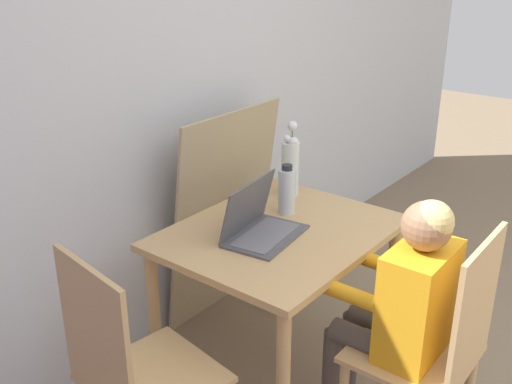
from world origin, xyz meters
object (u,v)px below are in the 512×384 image
at_px(chair_occupied, 432,352).
at_px(laptop, 258,223).
at_px(person_seated, 403,300).
at_px(chair_spare, 135,378).
at_px(water_bottle, 287,191).
at_px(flower_vase, 290,165).

distance_m(chair_occupied, laptop, 0.79).
bearing_deg(person_seated, chair_spare, -39.06).
bearing_deg(water_bottle, person_seated, -107.85).
height_order(person_seated, flower_vase, flower_vase).
xyz_separation_m(chair_occupied, flower_vase, (0.39, 0.88, 0.38)).
relative_size(chair_spare, water_bottle, 4.33).
relative_size(person_seated, flower_vase, 3.00).
xyz_separation_m(person_seated, water_bottle, (0.21, 0.65, 0.18)).
relative_size(chair_occupied, water_bottle, 4.33).
distance_m(person_seated, laptop, 0.62).
relative_size(person_seated, laptop, 2.83).
bearing_deg(laptop, person_seated, -94.38).
bearing_deg(water_bottle, laptop, -170.72).
distance_m(chair_spare, laptop, 0.75).
bearing_deg(flower_vase, person_seated, -117.08).
height_order(chair_occupied, laptop, laptop).
height_order(chair_occupied, person_seated, person_seated).
relative_size(chair_occupied, person_seated, 0.91).
bearing_deg(laptop, chair_spare, 174.68).
relative_size(laptop, water_bottle, 1.68).
relative_size(chair_occupied, laptop, 2.58).
bearing_deg(chair_occupied, chair_spare, -44.58).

